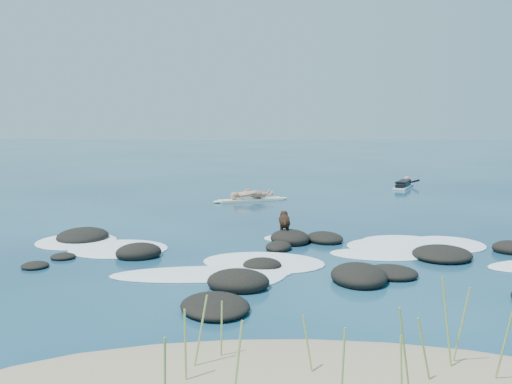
{
  "coord_description": "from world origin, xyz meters",
  "views": [
    {
      "loc": [
        -0.38,
        -13.82,
        3.15
      ],
      "look_at": [
        -1.25,
        4.0,
        0.9
      ],
      "focal_mm": 40.0,
      "sensor_mm": 36.0,
      "label": 1
    }
  ],
  "objects": [
    {
      "name": "ground",
      "position": [
        0.0,
        0.0,
        0.0
      ],
      "size": [
        160.0,
        160.0,
        0.0
      ],
      "primitive_type": "plane",
      "color": "#0A2642",
      "rests_on": "ground"
    },
    {
      "name": "dune_grass",
      "position": [
        0.45,
        -7.99,
        0.64
      ],
      "size": [
        3.72,
        2.01,
        1.22
      ],
      "color": "#85A44F",
      "rests_on": "ground"
    },
    {
      "name": "reef_rocks",
      "position": [
        0.24,
        -1.58,
        0.09
      ],
      "size": [
        13.05,
        7.12,
        0.46
      ],
      "color": "black",
      "rests_on": "ground"
    },
    {
      "name": "breaking_foam",
      "position": [
        0.63,
        -1.03,
        0.01
      ],
      "size": [
        14.26,
        7.04,
        0.12
      ],
      "color": "white",
      "rests_on": "ground"
    },
    {
      "name": "standing_surfer_rig",
      "position": [
        -1.66,
        8.27,
        0.7
      ],
      "size": [
        2.97,
        1.55,
        1.78
      ],
      "rotation": [
        0.0,
        0.0,
        0.42
      ],
      "color": "beige",
      "rests_on": "ground"
    },
    {
      "name": "paddling_surfer_rig",
      "position": [
        5.27,
        13.1,
        0.16
      ],
      "size": [
        1.61,
        2.64,
        0.47
      ],
      "rotation": [
        0.0,
        0.0,
        1.19
      ],
      "color": "silver",
      "rests_on": "ground"
    },
    {
      "name": "dog",
      "position": [
        -0.35,
        1.12,
        0.49
      ],
      "size": [
        0.31,
        1.16,
        0.73
      ],
      "rotation": [
        0.0,
        0.0,
        1.61
      ],
      "color": "black",
      "rests_on": "ground"
    }
  ]
}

